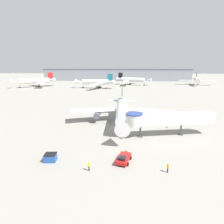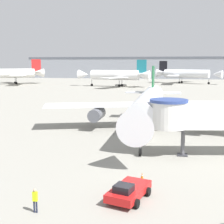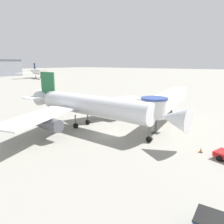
# 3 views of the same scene
# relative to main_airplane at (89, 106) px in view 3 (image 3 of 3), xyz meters

# --- Properties ---
(ground_plane) EXTENTS (800.00, 800.00, 0.00)m
(ground_plane) POSITION_rel_main_airplane_xyz_m (-0.54, -4.92, -4.05)
(ground_plane) COLOR gray
(main_airplane) EXTENTS (33.24, 31.47, 9.57)m
(main_airplane) POSITION_rel_main_airplane_xyz_m (0.00, 0.00, 0.00)
(main_airplane) COLOR silver
(main_airplane) RESTS_ON ground_plane
(jet_bridge) EXTENTS (22.61, 7.00, 6.18)m
(jet_bridge) POSITION_rel_main_airplane_xyz_m (10.71, -9.48, 0.45)
(jet_bridge) COLOR silver
(jet_bridge) RESTS_ON ground_plane
(traffic_cone_near_nose) EXTENTS (0.43, 0.43, 0.72)m
(traffic_cone_near_nose) POSITION_rel_main_airplane_xyz_m (1.00, -18.82, -3.71)
(traffic_cone_near_nose) COLOR black
(traffic_cone_near_nose) RESTS_ON ground_plane
(traffic_cone_starboard_wing) EXTENTS (0.40, 0.40, 0.67)m
(traffic_cone_starboard_wing) POSITION_rel_main_airplane_xyz_m (13.02, -3.50, -3.73)
(traffic_cone_starboard_wing) COLOR black
(traffic_cone_starboard_wing) RESTS_ON ground_plane
(background_jet_navy_tail) EXTENTS (30.76, 28.16, 11.10)m
(background_jet_navy_tail) POSITION_rel_main_airplane_xyz_m (69.54, 118.11, 0.80)
(background_jet_navy_tail) COLOR white
(background_jet_navy_tail) RESTS_ON ground_plane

